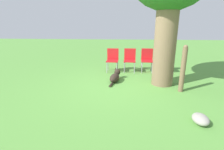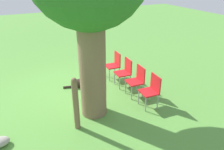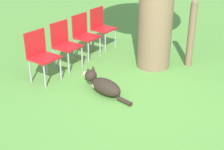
# 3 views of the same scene
# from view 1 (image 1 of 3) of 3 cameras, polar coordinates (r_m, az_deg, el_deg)

# --- Properties ---
(ground_plane) EXTENTS (30.00, 30.00, 0.00)m
(ground_plane) POSITION_cam_1_polar(r_m,az_deg,el_deg) (5.33, 4.32, -3.51)
(ground_plane) COLOR #56933D
(dog) EXTENTS (1.06, 0.40, 0.39)m
(dog) POSITION_cam_1_polar(r_m,az_deg,el_deg) (5.69, 1.03, -0.60)
(dog) COLOR #2D231C
(dog) RESTS_ON ground_plane
(fence_post) EXTENTS (0.13, 0.13, 1.29)m
(fence_post) POSITION_cam_1_polar(r_m,az_deg,el_deg) (5.07, 22.19, 1.92)
(fence_post) COLOR brown
(fence_post) RESTS_ON ground_plane
(red_chair_0) EXTENTS (0.44, 0.46, 0.88)m
(red_chair_0) POSITION_cam_1_polar(r_m,az_deg,el_deg) (6.75, 0.19, 5.40)
(red_chair_0) COLOR red
(red_chair_0) RESTS_ON ground_plane
(red_chair_1) EXTENTS (0.44, 0.46, 0.88)m
(red_chair_1) POSITION_cam_1_polar(r_m,az_deg,el_deg) (6.78, 5.83, 5.36)
(red_chair_1) COLOR red
(red_chair_1) RESTS_ON ground_plane
(red_chair_2) EXTENTS (0.44, 0.46, 0.88)m
(red_chair_2) POSITION_cam_1_polar(r_m,az_deg,el_deg) (6.87, 11.37, 5.27)
(red_chair_2) COLOR red
(red_chair_2) RESTS_ON ground_plane
(red_chair_3) EXTENTS (0.44, 0.46, 0.88)m
(red_chair_3) POSITION_cam_1_polar(r_m,az_deg,el_deg) (7.02, 16.71, 5.14)
(red_chair_3) COLOR red
(red_chair_3) RESTS_ON ground_plane
(garden_rock) EXTENTS (0.40, 0.30, 0.18)m
(garden_rock) POSITION_cam_1_polar(r_m,az_deg,el_deg) (3.79, 26.94, -12.73)
(garden_rock) COLOR gray
(garden_rock) RESTS_ON ground_plane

